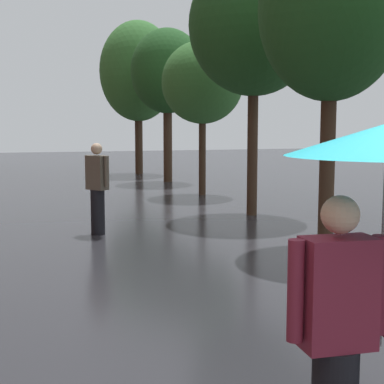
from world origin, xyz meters
The scene contains 7 objects.
street_tree_1 centered at (3.33, 5.66, 3.86)m, with size 2.36×2.36×5.37m.
street_tree_2 centered at (3.47, 9.13, 4.17)m, with size 2.86×2.86×5.72m.
street_tree_3 centered at (3.54, 12.96, 3.20)m, with size 2.32×2.32×4.38m.
street_tree_4 centered at (3.55, 16.92, 3.83)m, with size 2.55×2.55×5.33m.
street_tree_5 centered at (3.24, 20.40, 4.13)m, with size 3.09×3.09×6.15m.
couple_under_umbrella centered at (0.33, -0.12, 1.38)m, with size 1.15×1.12×2.06m.
pedestrian_walking_midground centered at (-0.18, 7.85, 0.87)m, with size 0.41×0.49×1.70m.
Camera 1 is at (-1.61, -2.81, 2.06)m, focal length 54.01 mm.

